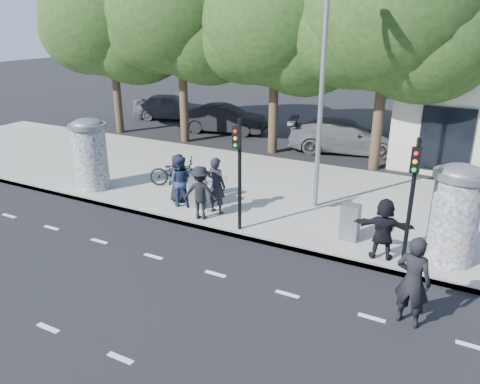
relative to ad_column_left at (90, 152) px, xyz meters
The scene contains 26 objects.
ground 8.63m from the ad_column_left, 32.01° to the right, with size 120.00×120.00×0.00m, color black.
sidewalk 7.94m from the ad_column_left, 22.62° to the left, with size 40.00×8.00×0.15m, color gray.
curb 7.41m from the ad_column_left, ahead, with size 40.00×0.10×0.16m, color slate.
lane_dash_near 9.95m from the ad_column_left, 42.94° to the right, with size 32.00×0.12×0.01m, color silver.
lane_dash_far 7.99m from the ad_column_left, 23.29° to the right, with size 32.00×0.12×0.01m, color silver.
ad_column_left is the anchor object (origin of this frame).
ad_column_right 12.40m from the ad_column_left, ahead, with size 1.36×1.36×2.65m.
traffic_pole_near 6.67m from the ad_column_left, ahead, with size 0.22×0.31×3.40m.
traffic_pole_far 11.44m from the ad_column_left, ahead, with size 0.22×0.31×3.40m.
street_lamp 8.90m from the ad_column_left, 14.94° to the left, with size 0.25×0.93×8.00m.
tree_far_left 10.92m from the ad_column_left, 125.94° to the left, with size 7.20×7.20×9.26m.
tree_mid_left 9.50m from the ad_column_left, 99.23° to the left, with size 7.20×7.20×9.57m.
tree_near_left 10.07m from the ad_column_left, 65.71° to the left, with size 6.80×6.80×8.97m.
tree_center 12.62m from the ad_column_left, 41.88° to the left, with size 7.00×7.00×9.30m.
ped_a 3.73m from the ad_column_left, ahead, with size 0.83×0.54×1.71m, color black.
ped_b 5.35m from the ad_column_left, ahead, with size 0.69×0.45×1.89m, color black.
ped_c 3.96m from the ad_column_left, ahead, with size 0.85×0.66×1.74m, color navy.
ped_d 5.17m from the ad_column_left, ahead, with size 1.12×0.64×1.73m, color black.
ped_f 10.82m from the ad_column_left, ahead, with size 1.56×0.56×1.68m, color black.
man_road 12.27m from the ad_column_left, 13.69° to the right, with size 0.75×0.49×2.05m, color black.
bicycle 3.25m from the ad_column_left, 32.62° to the left, with size 2.08×0.73×1.09m, color black.
cabinet_left 4.61m from the ad_column_left, ahead, with size 0.51×0.37×1.07m, color gray.
cabinet_right 9.78m from the ad_column_left, ahead, with size 0.52×0.38×1.08m, color slate.
car_left 13.55m from the ad_column_left, 113.28° to the left, with size 4.84×1.95×1.65m, color #55565C.
car_mid 10.77m from the ad_column_left, 92.44° to the left, with size 4.79×1.67×1.58m, color black.
car_right 12.05m from the ad_column_left, 55.81° to the left, with size 5.46×2.22×1.58m, color #56585E.
Camera 1 is at (5.51, -7.61, 6.20)m, focal length 35.00 mm.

